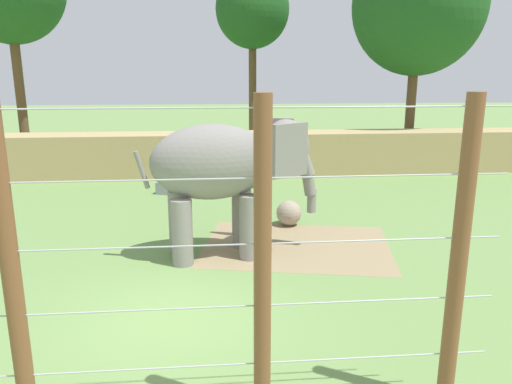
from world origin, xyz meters
name	(u,v)px	position (x,y,z in m)	size (l,w,h in m)	color
ground_plane	(168,318)	(0.00, 0.00, 0.00)	(120.00, 120.00, 0.00)	#6B8E4C
dirt_patch	(297,246)	(2.99, 3.55, 0.00)	(4.74, 3.56, 0.01)	#937F5B
embankment_wall	(193,154)	(0.00, 12.86, 0.90)	(36.00, 1.80, 1.81)	tan
elephant	(226,167)	(1.19, 3.16, 2.17)	(4.40, 2.12, 3.28)	gray
enrichment_ball	(289,213)	(3.05, 5.30, 0.37)	(0.73, 0.73, 0.73)	gray
cable_fence	(140,270)	(-0.01, -2.70, 2.09)	(8.90, 0.22, 4.16)	brown
feed_trough	(170,185)	(-0.77, 9.91, 0.22)	(0.95, 1.49, 0.44)	gray
tree_far_left	(416,22)	(12.56, 20.05, 7.14)	(3.83, 3.83, 9.23)	brown
tree_left_of_centre	(252,10)	(3.25, 20.53, 7.71)	(4.13, 4.13, 9.95)	brown
tree_behind_wall	(419,5)	(10.58, 15.10, 7.38)	(6.14, 6.14, 10.62)	brown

